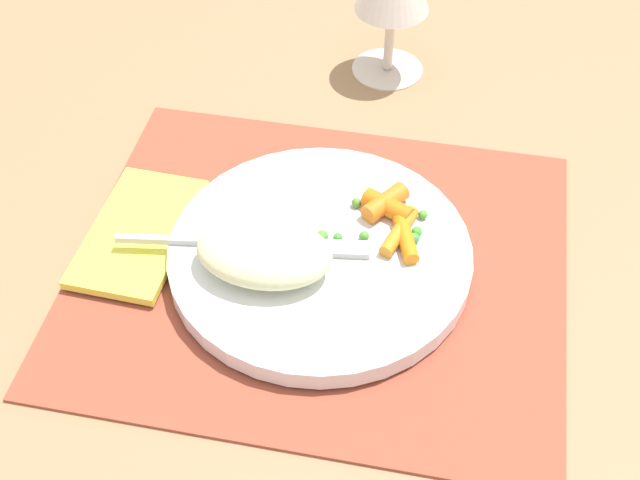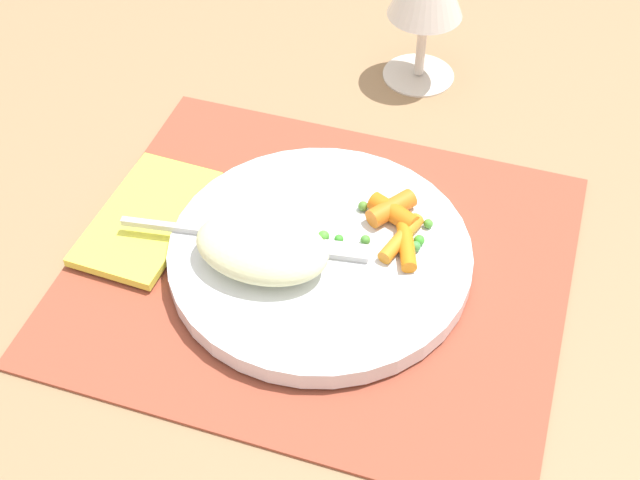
{
  "view_description": "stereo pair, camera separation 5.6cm",
  "coord_description": "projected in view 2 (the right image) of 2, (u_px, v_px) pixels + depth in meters",
  "views": [
    {
      "loc": [
        0.09,
        -0.47,
        0.55
      ],
      "look_at": [
        0.0,
        0.0,
        0.03
      ],
      "focal_mm": 48.16,
      "sensor_mm": 36.0,
      "label": 1
    },
    {
      "loc": [
        0.15,
        -0.45,
        0.55
      ],
      "look_at": [
        0.0,
        0.0,
        0.03
      ],
      "focal_mm": 48.16,
      "sensor_mm": 36.0,
      "label": 2
    }
  ],
  "objects": [
    {
      "name": "ground_plane",
      "position": [
        320.0,
        267.0,
        0.72
      ],
      "size": [
        2.4,
        2.4,
        0.0
      ],
      "primitive_type": "plane",
      "color": "#997551"
    },
    {
      "name": "placemat",
      "position": [
        320.0,
        264.0,
        0.72
      ],
      "size": [
        0.41,
        0.35,
        0.01
      ],
      "primitive_type": "cube",
      "color": "#9E4733",
      "rests_on": "ground_plane"
    },
    {
      "name": "plate",
      "position": [
        320.0,
        255.0,
        0.71
      ],
      "size": [
        0.25,
        0.25,
        0.02
      ],
      "primitive_type": "cylinder",
      "color": "white",
      "rests_on": "placemat"
    },
    {
      "name": "rice_mound",
      "position": [
        262.0,
        247.0,
        0.68
      ],
      "size": [
        0.11,
        0.07,
        0.04
      ],
      "primitive_type": "ellipsoid",
      "color": "beige",
      "rests_on": "plate"
    },
    {
      "name": "carrot_portion",
      "position": [
        397.0,
        223.0,
        0.72
      ],
      "size": [
        0.06,
        0.08,
        0.02
      ],
      "color": "orange",
      "rests_on": "plate"
    },
    {
      "name": "pea_scatter",
      "position": [
        378.0,
        231.0,
        0.71
      ],
      "size": [
        0.08,
        0.06,
        0.01
      ],
      "color": "green",
      "rests_on": "plate"
    },
    {
      "name": "fork",
      "position": [
        269.0,
        239.0,
        0.71
      ],
      "size": [
        0.21,
        0.04,
        0.01
      ],
      "color": "#BBBBBB",
      "rests_on": "plate"
    },
    {
      "name": "napkin",
      "position": [
        146.0,
        219.0,
        0.75
      ],
      "size": [
        0.09,
        0.15,
        0.01
      ],
      "primitive_type": "cube",
      "rotation": [
        0.0,
        0.0,
        -0.04
      ],
      "color": "#EAE54C",
      "rests_on": "placemat"
    }
  ]
}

